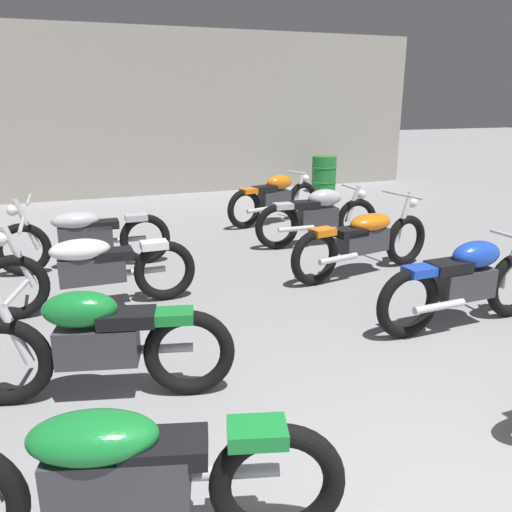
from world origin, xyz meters
name	(u,v)px	position (x,y,z in m)	size (l,w,h in m)	color
back_wall	(144,114)	(0.00, 10.70, 1.80)	(13.25, 0.24, 3.60)	#9E998E
motorcycle_left_row_0	(116,473)	(-1.72, 0.83, 0.45)	(2.12, 0.84, 0.97)	black
motorcycle_left_row_1	(96,342)	(-1.71, 2.27, 0.46)	(1.94, 0.66, 0.88)	black
motorcycle_left_row_2	(91,268)	(-1.64, 4.07, 0.45)	(2.17, 0.68, 0.97)	black
motorcycle_left_row_3	(84,235)	(-1.63, 5.50, 0.45)	(2.17, 0.68, 0.97)	black
motorcycle_right_row_1	(466,281)	(1.69, 2.39, 0.46)	(1.97, 0.48, 0.88)	black
motorcycle_right_row_2	(364,239)	(1.62, 4.08, 0.45)	(2.15, 0.76, 0.97)	black
motorcycle_right_row_3	(319,215)	(1.70, 5.49, 0.46)	(1.97, 0.48, 0.88)	black
motorcycle_right_row_4	(275,197)	(1.64, 7.06, 0.46)	(1.92, 0.72, 0.88)	black
oil_drum	(324,174)	(3.90, 9.56, 0.43)	(0.59, 0.59, 0.85)	#1E722D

